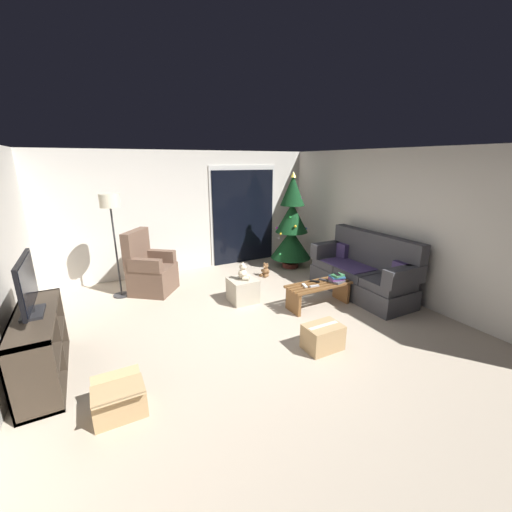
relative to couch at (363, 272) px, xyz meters
name	(u,v)px	position (x,y,z in m)	size (l,w,h in m)	color
ground_plane	(254,330)	(-2.32, -0.26, -0.40)	(7.00, 7.00, 0.00)	#B2A38E
wall_back	(187,212)	(-2.32, 2.80, 0.85)	(5.72, 0.12, 2.50)	silver
wall_right	(403,225)	(0.54, -0.26, 0.85)	(0.12, 6.00, 2.50)	silver
patio_door_frame	(243,215)	(-1.03, 2.73, 0.70)	(1.60, 0.02, 2.20)	silver
patio_door_glass	(244,217)	(-1.03, 2.71, 0.65)	(1.50, 0.02, 2.10)	black
couch	(363,272)	(0.00, 0.00, 0.00)	(0.80, 1.95, 1.08)	#3D3D42
coffee_table	(318,291)	(-1.03, -0.05, -0.14)	(1.10, 0.40, 0.39)	brown
remote_silver	(314,286)	(-1.18, -0.12, 0.00)	(0.04, 0.16, 0.02)	#ADADB2
remote_graphite	(324,280)	(-0.88, 0.02, 0.00)	(0.04, 0.16, 0.02)	#333338
remote_black	(315,281)	(-1.05, 0.04, 0.00)	(0.04, 0.16, 0.02)	black
remote_white	(305,285)	(-1.30, -0.03, 0.00)	(0.04, 0.16, 0.02)	silver
book_stack	(337,278)	(-0.72, -0.12, 0.05)	(0.26, 0.24, 0.13)	#4C4C51
cell_phone	(337,274)	(-0.71, -0.11, 0.12)	(0.07, 0.14, 0.01)	black
christmas_tree	(292,227)	(-0.29, 1.85, 0.52)	(0.88, 0.88, 2.08)	#4C1E19
armchair	(150,271)	(-3.33, 1.85, 0.00)	(0.96, 0.96, 1.13)	brown
floor_lamp	(111,211)	(-3.84, 1.90, 1.11)	(0.32, 0.32, 1.78)	#2D2D30
media_shelf	(37,351)	(-4.85, -0.14, -0.04)	(0.40, 1.40, 0.77)	#382D23
television	(28,286)	(-4.81, -0.08, 0.68)	(0.20, 0.84, 0.61)	black
ottoman	(243,290)	(-2.04, 0.70, -0.20)	(0.44, 0.44, 0.40)	#B2A893
teddy_bear_cream	(243,272)	(-2.03, 0.69, 0.12)	(0.22, 0.21, 0.29)	beige
teddy_bear_chestnut_by_tree	(265,270)	(-1.09, 1.59, -0.28)	(0.21, 0.21, 0.29)	brown
cardboard_box_open_near_shelf	(119,401)	(-4.15, -1.06, -0.25)	(0.46, 0.48, 0.34)	tan
cardboard_box_taped_mid_floor	(323,337)	(-1.77, -1.07, -0.24)	(0.47, 0.33, 0.33)	tan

